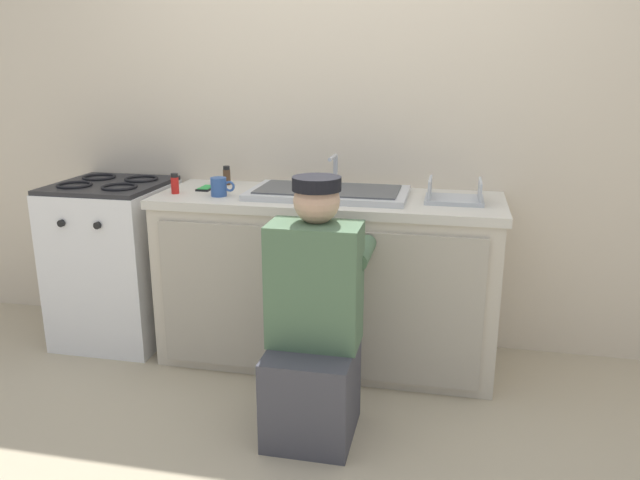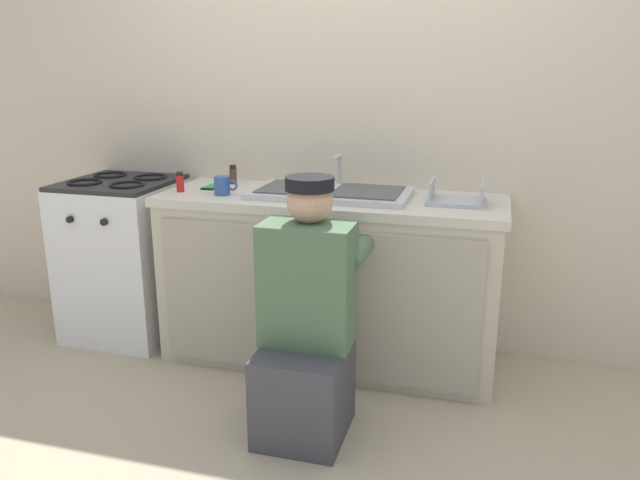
% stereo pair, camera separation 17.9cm
% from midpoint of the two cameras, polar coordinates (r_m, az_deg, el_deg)
% --- Properties ---
extents(ground_plane, '(12.00, 12.00, 0.00)m').
position_cam_midpoint_polar(ground_plane, '(3.21, -2.03, -12.83)').
color(ground_plane, tan).
extents(back_wall, '(6.00, 0.10, 2.50)m').
position_cam_midpoint_polar(back_wall, '(3.46, 0.45, 11.05)').
color(back_wall, beige).
rests_on(back_wall, ground_plane).
extents(counter_cabinet, '(1.72, 0.62, 0.85)m').
position_cam_midpoint_polar(counter_cabinet, '(3.29, -0.86, -3.97)').
color(counter_cabinet, beige).
rests_on(counter_cabinet, ground_plane).
extents(countertop, '(1.76, 0.62, 0.04)m').
position_cam_midpoint_polar(countertop, '(3.18, -0.85, 3.66)').
color(countertop, beige).
rests_on(countertop, counter_cabinet).
extents(sink_double_basin, '(0.80, 0.44, 0.19)m').
position_cam_midpoint_polar(sink_double_basin, '(3.17, -0.85, 4.40)').
color(sink_double_basin, silver).
rests_on(sink_double_basin, countertop).
extents(stove_range, '(0.58, 0.62, 0.92)m').
position_cam_midpoint_polar(stove_range, '(3.75, -19.45, -1.86)').
color(stove_range, white).
rests_on(stove_range, ground_plane).
extents(plumber_person, '(0.42, 0.61, 1.10)m').
position_cam_midpoint_polar(plumber_person, '(2.64, -2.55, -8.36)').
color(plumber_person, '#3F3F47').
rests_on(plumber_person, ground_plane).
extents(spice_bottle_pepper, '(0.04, 0.04, 0.10)m').
position_cam_midpoint_polar(spice_bottle_pepper, '(3.51, -9.99, 5.80)').
color(spice_bottle_pepper, '#513823').
rests_on(spice_bottle_pepper, countertop).
extents(dish_rack_tray, '(0.28, 0.22, 0.11)m').
position_cam_midpoint_polar(dish_rack_tray, '(3.08, 10.56, 3.89)').
color(dish_rack_tray, '#B2B7BC').
rests_on(dish_rack_tray, countertop).
extents(cell_phone, '(0.07, 0.14, 0.01)m').
position_cam_midpoint_polar(cell_phone, '(3.42, -11.83, 4.66)').
color(cell_phone, black).
rests_on(cell_phone, countertop).
extents(spice_bottle_red, '(0.04, 0.04, 0.10)m').
position_cam_midpoint_polar(spice_bottle_red, '(3.33, -14.65, 4.99)').
color(spice_bottle_red, red).
rests_on(spice_bottle_red, countertop).
extents(coffee_mug, '(0.13, 0.08, 0.09)m').
position_cam_midpoint_polar(coffee_mug, '(3.22, -10.79, 4.79)').
color(coffee_mug, '#335699').
rests_on(coffee_mug, countertop).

